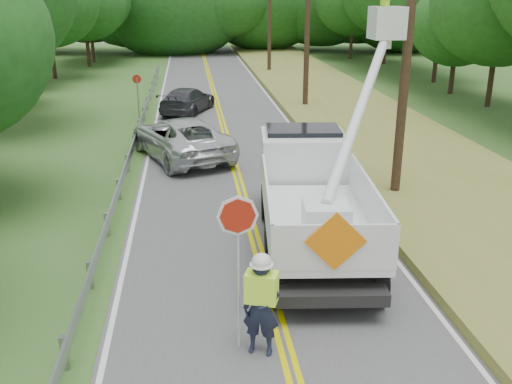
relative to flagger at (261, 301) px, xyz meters
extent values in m
cube|color=#4B4C4E|center=(0.49, 12.92, -1.12)|extent=(7.20, 96.00, 0.02)
cube|color=#DDD100|center=(0.39, 12.92, -1.11)|extent=(0.12, 96.00, 0.00)
cube|color=#DDD100|center=(0.59, 12.92, -1.11)|extent=(0.12, 96.00, 0.00)
cube|color=silver|center=(-2.96, 12.92, -1.11)|extent=(0.12, 96.00, 0.00)
cube|color=silver|center=(3.94, 12.92, -1.11)|extent=(0.12, 96.00, 0.00)
cube|color=gray|center=(-3.61, -0.08, -0.78)|extent=(0.12, 0.14, 0.70)
cube|color=gray|center=(-3.61, 2.92, -0.78)|extent=(0.12, 0.14, 0.70)
cube|color=gray|center=(-3.61, 5.92, -0.78)|extent=(0.12, 0.14, 0.70)
cube|color=gray|center=(-3.61, 8.92, -0.78)|extent=(0.12, 0.14, 0.70)
cube|color=gray|center=(-3.61, 11.92, -0.78)|extent=(0.12, 0.14, 0.70)
cube|color=gray|center=(-3.61, 14.92, -0.78)|extent=(0.12, 0.14, 0.70)
cube|color=gray|center=(-3.61, 17.92, -0.78)|extent=(0.12, 0.14, 0.70)
cube|color=gray|center=(-3.61, 20.92, -0.78)|extent=(0.12, 0.14, 0.70)
cube|color=gray|center=(-3.61, 23.92, -0.78)|extent=(0.12, 0.14, 0.70)
cube|color=gray|center=(-3.61, 26.92, -0.78)|extent=(0.12, 0.14, 0.70)
cube|color=gray|center=(-3.61, 29.92, -0.78)|extent=(0.12, 0.14, 0.70)
cube|color=gray|center=(-3.61, 32.92, -0.78)|extent=(0.12, 0.14, 0.70)
cube|color=gray|center=(-3.61, 35.92, -0.78)|extent=(0.12, 0.14, 0.70)
cube|color=gray|center=(-3.51, 13.92, -0.53)|extent=(0.05, 48.00, 0.34)
cylinder|color=black|center=(5.49, 7.92, 3.87)|extent=(0.30, 0.30, 10.00)
cylinder|color=black|center=(5.49, 22.92, 3.87)|extent=(0.30, 0.30, 10.00)
cylinder|color=black|center=(5.49, 37.92, 3.87)|extent=(0.30, 0.30, 10.00)
cube|color=olive|center=(7.59, 12.92, -0.98)|extent=(7.00, 96.00, 0.30)
cylinder|color=#332319|center=(-11.56, 25.51, 0.02)|extent=(0.32, 0.32, 2.30)
ellipsoid|color=#1C4918|center=(-11.56, 25.51, 2.83)|extent=(5.37, 5.37, 4.73)
cylinder|color=#332319|center=(-12.34, 31.61, 0.09)|extent=(0.32, 0.32, 2.46)
ellipsoid|color=#1C4918|center=(-12.34, 31.61, 3.10)|extent=(5.73, 5.73, 5.04)
cylinder|color=#332319|center=(-11.47, 36.84, 0.54)|extent=(0.32, 0.32, 3.36)
ellipsoid|color=#1C4918|center=(-11.47, 36.84, 4.65)|extent=(7.83, 7.83, 6.89)
cylinder|color=#332319|center=(-9.99, 44.16, 0.46)|extent=(0.32, 0.32, 3.19)
ellipsoid|color=#1C4918|center=(-9.99, 44.16, 4.36)|extent=(7.44, 7.44, 6.55)
cylinder|color=#332319|center=(-10.07, 47.37, 0.54)|extent=(0.32, 0.32, 3.35)
cylinder|color=#332319|center=(16.41, 22.39, 0.55)|extent=(0.32, 0.32, 3.36)
ellipsoid|color=#1C4918|center=(16.41, 22.39, 4.65)|extent=(7.84, 7.84, 6.90)
cylinder|color=#332319|center=(16.13, 26.82, 0.15)|extent=(0.32, 0.32, 2.57)
ellipsoid|color=#1C4918|center=(16.13, 26.82, 3.30)|extent=(6.01, 6.01, 5.29)
cylinder|color=#332319|center=(17.07, 31.71, 0.62)|extent=(0.32, 0.32, 3.52)
cylinder|color=#332319|center=(16.84, 37.23, 0.91)|extent=(0.32, 0.32, 4.09)
cylinder|color=#332319|center=(17.00, 42.84, 0.68)|extent=(0.32, 0.32, 3.64)
cylinder|color=#332319|center=(15.00, 47.14, 0.46)|extent=(0.32, 0.32, 3.18)
ellipsoid|color=#1C4918|center=(15.00, 47.14, 4.34)|extent=(7.42, 7.42, 6.53)
ellipsoid|color=#1C4918|center=(-16.54, 56.86, 4.37)|extent=(13.28, 9.96, 9.96)
ellipsoid|color=#1C4918|center=(-11.65, 56.20, 4.37)|extent=(11.91, 8.94, 8.94)
ellipsoid|color=#1C4918|center=(-6.83, 55.33, 4.37)|extent=(13.16, 9.87, 9.87)
ellipsoid|color=#1C4918|center=(-2.49, 55.06, 4.37)|extent=(16.78, 12.58, 12.58)
ellipsoid|color=#1C4918|center=(2.95, 53.32, 4.37)|extent=(10.11, 7.58, 7.58)
ellipsoid|color=#1C4918|center=(17.93, 55.00, 4.37)|extent=(12.68, 9.51, 9.51)
ellipsoid|color=#1C4918|center=(22.63, 52.99, 4.37)|extent=(14.87, 11.15, 11.15)
imported|color=#191E33|center=(0.01, -0.01, -0.15)|extent=(0.81, 0.67, 1.92)
cube|color=#C3FF30|center=(0.01, -0.01, 0.28)|extent=(0.68, 0.54, 0.58)
ellipsoid|color=white|center=(0.01, -0.01, 0.82)|extent=(0.36, 0.36, 0.29)
cylinder|color=#B7B7B7|center=(-0.40, 0.19, 0.23)|extent=(0.04, 0.04, 2.69)
cylinder|color=#A51E0E|center=(-0.40, 0.19, 1.64)|extent=(0.77, 0.07, 0.77)
cylinder|color=black|center=(0.56, 1.70, -0.58)|extent=(0.43, 1.08, 1.06)
cylinder|color=black|center=(2.76, 1.49, -0.58)|extent=(0.43, 1.08, 1.06)
cylinder|color=black|center=(0.77, 3.90, -0.58)|extent=(0.43, 1.08, 1.06)
cylinder|color=black|center=(2.97, 3.69, -0.58)|extent=(0.43, 1.08, 1.06)
cylinder|color=black|center=(1.03, 6.64, -0.58)|extent=(0.43, 1.08, 1.06)
cylinder|color=black|center=(3.23, 6.43, -0.58)|extent=(0.43, 1.08, 1.06)
cube|color=black|center=(1.90, 4.12, -0.51)|extent=(2.98, 7.24, 0.28)
cube|color=silver|center=(1.83, 3.35, 0.04)|extent=(3.01, 5.29, 0.24)
cube|color=silver|center=(0.59, 3.47, 0.59)|extent=(0.55, 5.05, 0.99)
cube|color=silver|center=(3.07, 3.23, 0.59)|extent=(0.55, 5.05, 0.99)
cube|color=silver|center=(1.59, 0.85, 0.59)|extent=(2.53, 0.31, 0.99)
cube|color=silver|center=(2.18, 7.08, 0.37)|extent=(2.67, 2.32, 1.98)
cube|color=black|center=(2.21, 7.30, 1.09)|extent=(2.33, 1.64, 0.83)
cube|color=silver|center=(1.71, 2.14, 0.59)|extent=(1.08, 1.08, 0.88)
cube|color=silver|center=(4.79, 7.92, 4.49)|extent=(0.94, 0.94, 0.94)
cube|color=orange|center=(1.58, 0.77, 0.76)|extent=(1.25, 0.16, 1.25)
imported|color=silver|center=(-1.57, 13.62, -0.28)|extent=(4.73, 6.58, 1.66)
imported|color=#373840|center=(-1.27, 22.71, -0.42)|extent=(3.56, 5.16, 1.39)
cylinder|color=gray|center=(-3.90, 21.71, -0.05)|extent=(0.06, 0.06, 2.17)
cylinder|color=#A51E0E|center=(-3.90, 21.71, 0.94)|extent=(0.48, 0.17, 0.49)
camera|label=1|loc=(-1.17, -9.10, 5.44)|focal=39.71mm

